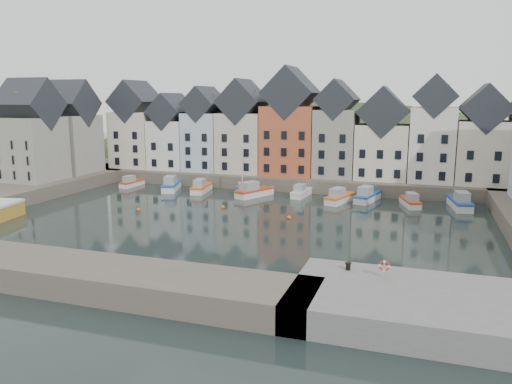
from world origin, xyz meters
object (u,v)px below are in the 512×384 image
at_px(life_ring_post, 384,266).
at_px(boat_d, 243,191).
at_px(boat_a, 131,183).
at_px(mooring_bollard, 348,266).

bearing_deg(life_ring_post, boat_d, 123.91).
relative_size(boat_a, boat_d, 0.49).
bearing_deg(boat_a, life_ring_post, -37.44).
height_order(boat_a, boat_d, boat_d).
relative_size(boat_a, life_ring_post, 4.18).
distance_m(boat_d, mooring_bollard, 39.96).
bearing_deg(boat_a, mooring_bollard, -38.53).
xyz_separation_m(boat_a, mooring_bollard, (41.27, -35.60, 1.69)).
bearing_deg(boat_a, boat_d, -2.00).
bearing_deg(boat_d, life_ring_post, -80.91).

